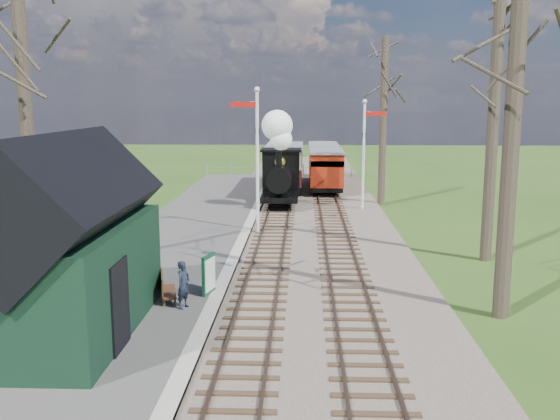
% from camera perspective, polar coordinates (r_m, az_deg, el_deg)
% --- Properties ---
extents(distant_hills, '(114.40, 48.00, 22.02)m').
position_cam_1_polar(distant_hills, '(77.56, 2.26, -6.37)').
color(distant_hills, '#385B23').
rests_on(distant_hills, ground).
extents(ballast_bed, '(8.00, 60.00, 0.10)m').
position_cam_1_polar(ballast_bed, '(32.52, 2.26, 0.05)').
color(ballast_bed, brown).
rests_on(ballast_bed, ground).
extents(track_near, '(1.60, 60.00, 0.15)m').
position_cam_1_polar(track_near, '(32.54, -0.03, 0.15)').
color(track_near, brown).
rests_on(track_near, ground).
extents(track_far, '(1.60, 60.00, 0.15)m').
position_cam_1_polar(track_far, '(32.54, 4.55, 0.12)').
color(track_far, brown).
rests_on(track_far, ground).
extents(platform, '(5.00, 44.00, 0.20)m').
position_cam_1_polar(platform, '(25.13, -8.77, -2.93)').
color(platform, '#474442').
rests_on(platform, ground).
extents(coping_strip, '(0.40, 44.00, 0.21)m').
position_cam_1_polar(coping_strip, '(24.79, -3.53, -2.99)').
color(coping_strip, '#B2AD9E').
rests_on(coping_strip, ground).
extents(station_shed, '(3.25, 6.30, 4.78)m').
position_cam_1_polar(station_shed, '(15.47, -18.93, -3.27)').
color(station_shed, black).
rests_on(station_shed, platform).
extents(semaphore_near, '(1.22, 0.24, 6.22)m').
position_cam_1_polar(semaphore_near, '(26.19, -2.24, 5.51)').
color(semaphore_near, silver).
rests_on(semaphore_near, ground).
extents(semaphore_far, '(1.22, 0.24, 5.72)m').
position_cam_1_polar(semaphore_far, '(32.27, 7.80, 5.79)').
color(semaphore_far, silver).
rests_on(semaphore_far, ground).
extents(bare_trees, '(15.51, 22.39, 12.00)m').
position_cam_1_polar(bare_trees, '(20.14, 2.46, 8.67)').
color(bare_trees, '#382D23').
rests_on(bare_trees, ground).
extents(fence_line, '(12.60, 0.08, 1.00)m').
position_cam_1_polar(fence_line, '(46.33, 1.03, 3.66)').
color(fence_line, slate).
rests_on(fence_line, ground).
extents(locomotive, '(2.00, 4.67, 5.00)m').
position_cam_1_polar(locomotive, '(33.08, 0.01, 4.13)').
color(locomotive, black).
rests_on(locomotive, ground).
extents(coach, '(2.33, 8.00, 2.46)m').
position_cam_1_polar(coach, '(39.18, 0.37, 4.15)').
color(coach, black).
rests_on(coach, ground).
extents(red_carriage_a, '(2.04, 5.06, 2.15)m').
position_cam_1_polar(red_carriage_a, '(38.46, 4.22, 3.74)').
color(red_carriage_a, black).
rests_on(red_carriage_a, ground).
extents(red_carriage_b, '(2.04, 5.06, 2.15)m').
position_cam_1_polar(red_carriage_b, '(43.93, 3.98, 4.52)').
color(red_carriage_b, black).
rests_on(red_carriage_b, ground).
extents(sign_board, '(0.29, 0.77, 1.14)m').
position_cam_1_polar(sign_board, '(18.02, -6.52, -5.86)').
color(sign_board, '#0E4227').
rests_on(sign_board, platform).
extents(bench, '(0.70, 1.38, 0.76)m').
position_cam_1_polar(bench, '(17.71, -10.46, -6.97)').
color(bench, '#472C19').
rests_on(bench, platform).
extents(person, '(0.48, 0.56, 1.29)m').
position_cam_1_polar(person, '(16.87, -8.81, -6.76)').
color(person, '#1B2332').
rests_on(person, platform).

